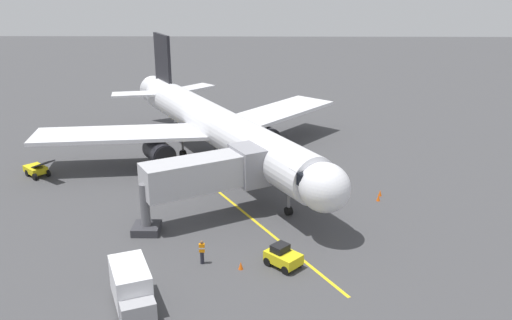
# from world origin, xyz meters

# --- Properties ---
(ground_plane) EXTENTS (220.00, 220.00, 0.00)m
(ground_plane) POSITION_xyz_m (0.00, 0.00, 0.00)
(ground_plane) COLOR #424244
(apron_lead_in_line) EXTENTS (19.79, 35.00, 0.01)m
(apron_lead_in_line) POSITION_xyz_m (-0.89, 7.08, 0.01)
(apron_lead_in_line) COLOR yellow
(apron_lead_in_line) RESTS_ON ground
(airplane) EXTENTS (31.01, 36.78, 11.50)m
(airplane) POSITION_xyz_m (-0.76, 0.84, 4.00)
(airplane) COLOR white
(airplane) RESTS_ON ground
(jet_bridge) EXTENTS (10.85, 7.62, 5.40)m
(jet_bridge) POSITION_xyz_m (-1.60, 13.30, 3.76)
(jet_bridge) COLOR #B7B7BC
(jet_bridge) RESTS_ON ground
(ground_crew_marshaller) EXTENTS (0.46, 0.37, 1.71)m
(ground_crew_marshaller) POSITION_xyz_m (-9.76, 10.16, 0.89)
(ground_crew_marshaller) COLOR #23232D
(ground_crew_marshaller) RESTS_ON ground
(ground_crew_wing_walker) EXTENTS (0.40, 0.26, 1.71)m
(ground_crew_wing_walker) POSITION_xyz_m (-1.37, 20.59, 0.89)
(ground_crew_wing_walker) COLOR #23232D
(ground_crew_wing_walker) RESTS_ON ground
(tug_near_nose) EXTENTS (2.70, 2.67, 1.50)m
(tug_near_nose) POSITION_xyz_m (-6.78, 20.85, 0.70)
(tug_near_nose) COLOR yellow
(tug_near_nose) RESTS_ON ground
(box_truck_portside) EXTENTS (3.56, 5.00, 2.62)m
(box_truck_portside) POSITION_xyz_m (2.07, 25.87, 1.39)
(box_truck_portside) COLOR #9E9EA3
(box_truck_portside) RESTS_ON ground
(belt_loader_starboard_side) EXTENTS (4.17, 3.99, 2.32)m
(belt_loader_starboard_side) POSITION_xyz_m (16.18, 4.46, 0.71)
(belt_loader_starboard_side) COLOR yellow
(belt_loader_starboard_side) RESTS_ON ground
(safety_cone_nose_left) EXTENTS (0.32, 0.32, 0.55)m
(safety_cone_nose_left) POSITION_xyz_m (-15.66, 8.83, 0.28)
(safety_cone_nose_left) COLOR #F2590F
(safety_cone_nose_left) RESTS_ON ground
(safety_cone_nose_right) EXTENTS (0.32, 0.32, 0.55)m
(safety_cone_nose_right) POSITION_xyz_m (-15.30, 9.91, 0.28)
(safety_cone_nose_right) COLOR #F2590F
(safety_cone_nose_right) RESTS_ON ground
(safety_cone_wing_port) EXTENTS (0.32, 0.32, 0.55)m
(safety_cone_wing_port) POSITION_xyz_m (-3.99, 21.31, 0.28)
(safety_cone_wing_port) COLOR #F2590F
(safety_cone_wing_port) RESTS_ON ground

